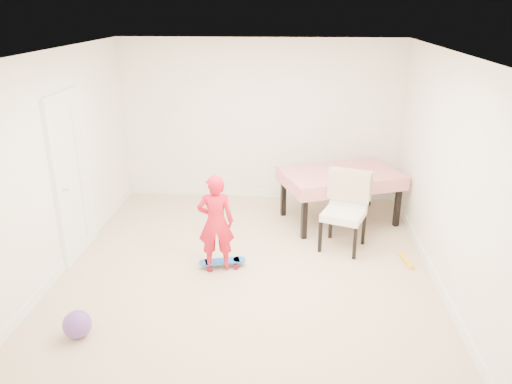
# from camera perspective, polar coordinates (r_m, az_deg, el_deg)

# --- Properties ---
(ground) EXTENTS (5.00, 5.00, 0.00)m
(ground) POSITION_cam_1_polar(r_m,az_deg,el_deg) (6.25, -1.06, -8.81)
(ground) COLOR #C9AB8B
(ground) RESTS_ON ground
(ceiling) EXTENTS (4.50, 5.00, 0.04)m
(ceiling) POSITION_cam_1_polar(r_m,az_deg,el_deg) (5.46, -1.24, 15.47)
(ceiling) COLOR white
(ceiling) RESTS_ON wall_back
(wall_back) EXTENTS (4.50, 0.04, 2.60)m
(wall_back) POSITION_cam_1_polar(r_m,az_deg,el_deg) (8.10, 0.46, 8.07)
(wall_back) COLOR white
(wall_back) RESTS_ON ground
(wall_front) EXTENTS (4.50, 0.04, 2.60)m
(wall_front) POSITION_cam_1_polar(r_m,az_deg,el_deg) (3.47, -4.91, -10.30)
(wall_front) COLOR white
(wall_front) RESTS_ON ground
(wall_left) EXTENTS (0.04, 5.00, 2.60)m
(wall_left) POSITION_cam_1_polar(r_m,az_deg,el_deg) (6.32, -21.75, 2.86)
(wall_left) COLOR white
(wall_left) RESTS_ON ground
(wall_right) EXTENTS (0.04, 5.00, 2.60)m
(wall_right) POSITION_cam_1_polar(r_m,az_deg,el_deg) (5.95, 20.78, 1.95)
(wall_right) COLOR white
(wall_right) RESTS_ON ground
(door) EXTENTS (0.11, 0.94, 2.11)m
(door) POSITION_cam_1_polar(r_m,az_deg,el_deg) (6.65, -20.32, 1.42)
(door) COLOR white
(door) RESTS_ON ground
(baseboard_back) EXTENTS (4.50, 0.02, 0.12)m
(baseboard_back) POSITION_cam_1_polar(r_m,az_deg,el_deg) (8.47, 0.44, -0.12)
(baseboard_back) COLOR white
(baseboard_back) RESTS_ON ground
(baseboard_left) EXTENTS (0.02, 5.00, 0.12)m
(baseboard_left) POSITION_cam_1_polar(r_m,az_deg,el_deg) (6.78, -20.44, -7.15)
(baseboard_left) COLOR white
(baseboard_left) RESTS_ON ground
(baseboard_right) EXTENTS (0.02, 5.00, 0.12)m
(baseboard_right) POSITION_cam_1_polar(r_m,az_deg,el_deg) (6.44, 19.46, -8.55)
(baseboard_right) COLOR white
(baseboard_right) RESTS_ON ground
(dining_table) EXTENTS (1.92, 1.56, 0.78)m
(dining_table) POSITION_cam_1_polar(r_m,az_deg,el_deg) (7.53, 9.50, -0.49)
(dining_table) COLOR #AC0918
(dining_table) RESTS_ON ground
(dining_chair) EXTENTS (0.76, 0.81, 1.04)m
(dining_chair) POSITION_cam_1_polar(r_m,az_deg,el_deg) (6.63, 9.99, -2.29)
(dining_chair) COLOR white
(dining_chair) RESTS_ON ground
(skateboard) EXTENTS (0.62, 0.35, 0.09)m
(skateboard) POSITION_cam_1_polar(r_m,az_deg,el_deg) (6.29, -3.86, -8.18)
(skateboard) COLOR blue
(skateboard) RESTS_ON ground
(child) EXTENTS (0.47, 0.34, 1.20)m
(child) POSITION_cam_1_polar(r_m,az_deg,el_deg) (5.99, -4.61, -3.78)
(child) COLOR red
(child) RESTS_ON ground
(balloon) EXTENTS (0.28, 0.28, 0.28)m
(balloon) POSITION_cam_1_polar(r_m,az_deg,el_deg) (5.35, -19.76, -14.05)
(balloon) COLOR #6B43A2
(balloon) RESTS_ON ground
(foam_toy) EXTENTS (0.12, 0.40, 0.06)m
(foam_toy) POSITION_cam_1_polar(r_m,az_deg,el_deg) (6.66, 16.80, -7.47)
(foam_toy) COLOR yellow
(foam_toy) RESTS_ON ground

